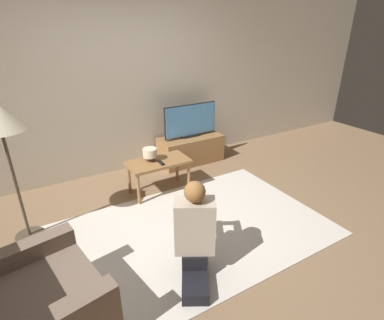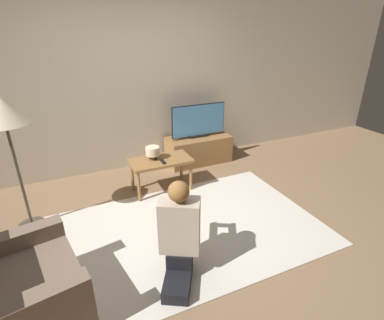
# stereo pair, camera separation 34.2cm
# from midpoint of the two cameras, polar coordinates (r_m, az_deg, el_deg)

# --- Properties ---
(ground_plane) EXTENTS (10.00, 10.00, 0.00)m
(ground_plane) POSITION_cam_midpoint_polar(r_m,az_deg,el_deg) (3.33, 1.41, -13.68)
(ground_plane) COLOR #896B4C
(wall_back) EXTENTS (10.00, 0.06, 2.60)m
(wall_back) POSITION_cam_midpoint_polar(r_m,az_deg,el_deg) (4.51, -9.49, 14.35)
(wall_back) COLOR beige
(wall_back) RESTS_ON ground_plane
(rug) EXTENTS (2.98, 1.83, 0.02)m
(rug) POSITION_cam_midpoint_polar(r_m,az_deg,el_deg) (3.33, 1.41, -13.57)
(rug) COLOR silver
(rug) RESTS_ON ground_plane
(tv_stand) EXTENTS (1.02, 0.46, 0.43)m
(tv_stand) POSITION_cam_midpoint_polar(r_m,az_deg,el_deg) (4.85, 3.26, 1.98)
(tv_stand) COLOR olive
(tv_stand) RESTS_ON ground_plane
(tv) EXTENTS (0.89, 0.08, 0.52)m
(tv) POSITION_cam_midpoint_polar(r_m,az_deg,el_deg) (4.69, 3.38, 7.45)
(tv) COLOR black
(tv) RESTS_ON tv_stand
(coffee_table) EXTENTS (0.79, 0.42, 0.45)m
(coffee_table) POSITION_cam_midpoint_polar(r_m,az_deg,el_deg) (3.92, -3.46, -0.76)
(coffee_table) COLOR olive
(coffee_table) RESTS_ON ground_plane
(floor_lamp) EXTENTS (0.47, 0.47, 1.47)m
(floor_lamp) POSITION_cam_midpoint_polar(r_m,az_deg,el_deg) (3.28, -29.81, 7.24)
(floor_lamp) COLOR #4C4233
(floor_lamp) RESTS_ON ground_plane
(armchair) EXTENTS (1.01, 1.04, 0.86)m
(armchair) POSITION_cam_midpoint_polar(r_m,az_deg,el_deg) (2.61, -27.97, -22.12)
(armchair) COLOR #7A6656
(armchair) RESTS_ON ground_plane
(person_kneeling) EXTENTS (0.60, 0.81, 0.92)m
(person_kneeling) POSITION_cam_midpoint_polar(r_m,az_deg,el_deg) (2.59, 1.48, -13.62)
(person_kneeling) COLOR black
(person_kneeling) RESTS_ON rug
(table_lamp) EXTENTS (0.18, 0.18, 0.17)m
(table_lamp) POSITION_cam_midpoint_polar(r_m,az_deg,el_deg) (3.88, -5.02, 1.51)
(table_lamp) COLOR #4C3823
(table_lamp) RESTS_ON coffee_table
(remote) EXTENTS (0.04, 0.15, 0.02)m
(remote) POSITION_cam_midpoint_polar(r_m,az_deg,el_deg) (3.82, -3.08, -0.31)
(remote) COLOR black
(remote) RESTS_ON coffee_table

